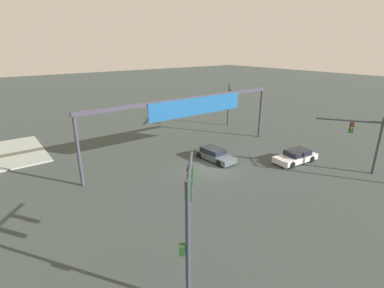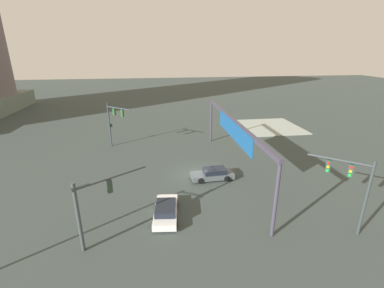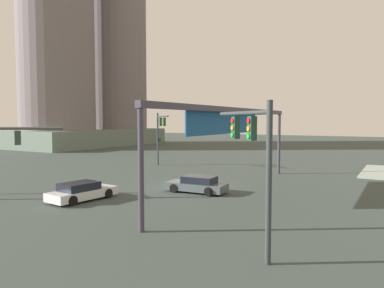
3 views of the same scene
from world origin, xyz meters
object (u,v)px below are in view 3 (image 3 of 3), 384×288
(traffic_signal_near_corner, at_px, (255,151))
(sedan_car_approaching, at_px, (82,192))
(sedan_car_waiting_far, at_px, (197,185))
(traffic_signal_opposite_side, at_px, (160,130))

(traffic_signal_near_corner, distance_m, sedan_car_approaching, 14.22)
(traffic_signal_near_corner, relative_size, sedan_car_approaching, 1.27)
(traffic_signal_near_corner, xyz_separation_m, sedan_car_waiting_far, (9.74, 8.01, -3.50))
(traffic_signal_near_corner, relative_size, sedan_car_waiting_far, 1.31)
(traffic_signal_near_corner, bearing_deg, sedan_car_approaching, 25.32)
(sedan_car_waiting_far, bearing_deg, traffic_signal_near_corner, 126.94)
(sedan_car_approaching, xyz_separation_m, sedan_car_waiting_far, (6.08, -5.28, -0.00))
(traffic_signal_near_corner, distance_m, traffic_signal_opposite_side, 28.83)
(sedan_car_waiting_far, bearing_deg, traffic_signal_opposite_side, -48.12)
(sedan_car_approaching, bearing_deg, sedan_car_waiting_far, -34.63)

